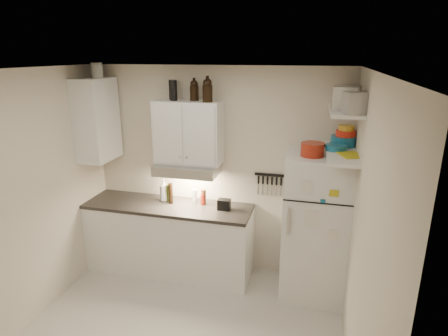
# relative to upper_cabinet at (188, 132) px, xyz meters

# --- Properties ---
(ceiling) EXTENTS (3.20, 3.00, 0.02)m
(ceiling) POSITION_rel_upper_cabinet_xyz_m (0.30, -1.33, 0.78)
(ceiling) COLOR silver
(ceiling) RESTS_ON ground
(back_wall) EXTENTS (3.20, 0.02, 2.60)m
(back_wall) POSITION_rel_upper_cabinet_xyz_m (0.30, 0.18, -0.53)
(back_wall) COLOR beige
(back_wall) RESTS_ON ground
(left_wall) EXTENTS (0.02, 3.00, 2.60)m
(left_wall) POSITION_rel_upper_cabinet_xyz_m (-1.31, -1.33, -0.53)
(left_wall) COLOR beige
(left_wall) RESTS_ON ground
(right_wall) EXTENTS (0.02, 3.00, 2.60)m
(right_wall) POSITION_rel_upper_cabinet_xyz_m (1.91, -1.33, -0.53)
(right_wall) COLOR beige
(right_wall) RESTS_ON ground
(base_cabinet) EXTENTS (2.10, 0.60, 0.88)m
(base_cabinet) POSITION_rel_upper_cabinet_xyz_m (-0.25, -0.14, -1.39)
(base_cabinet) COLOR white
(base_cabinet) RESTS_ON floor
(countertop) EXTENTS (2.10, 0.62, 0.04)m
(countertop) POSITION_rel_upper_cabinet_xyz_m (-0.25, -0.14, -0.93)
(countertop) COLOR #2C2825
(countertop) RESTS_ON base_cabinet
(upper_cabinet) EXTENTS (0.80, 0.33, 0.75)m
(upper_cabinet) POSITION_rel_upper_cabinet_xyz_m (0.00, 0.00, 0.00)
(upper_cabinet) COLOR white
(upper_cabinet) RESTS_ON back_wall
(side_cabinet) EXTENTS (0.33, 0.55, 1.00)m
(side_cabinet) POSITION_rel_upper_cabinet_xyz_m (-1.14, -0.14, 0.12)
(side_cabinet) COLOR white
(side_cabinet) RESTS_ON left_wall
(range_hood) EXTENTS (0.76, 0.46, 0.12)m
(range_hood) POSITION_rel_upper_cabinet_xyz_m (0.00, -0.06, -0.44)
(range_hood) COLOR silver
(range_hood) RESTS_ON back_wall
(fridge) EXTENTS (0.70, 0.68, 1.70)m
(fridge) POSITION_rel_upper_cabinet_xyz_m (1.55, -0.18, -0.98)
(fridge) COLOR white
(fridge) RESTS_ON floor
(shelf_hi) EXTENTS (0.30, 0.95, 0.03)m
(shelf_hi) POSITION_rel_upper_cabinet_xyz_m (1.75, -0.31, 0.38)
(shelf_hi) COLOR white
(shelf_hi) RESTS_ON right_wall
(shelf_lo) EXTENTS (0.30, 0.95, 0.03)m
(shelf_lo) POSITION_rel_upper_cabinet_xyz_m (1.75, -0.31, -0.07)
(shelf_lo) COLOR white
(shelf_lo) RESTS_ON right_wall
(knife_strip) EXTENTS (0.42, 0.02, 0.03)m
(knife_strip) POSITION_rel_upper_cabinet_xyz_m (1.00, 0.15, -0.51)
(knife_strip) COLOR black
(knife_strip) RESTS_ON back_wall
(dutch_oven) EXTENTS (0.32, 0.32, 0.14)m
(dutch_oven) POSITION_rel_upper_cabinet_xyz_m (1.46, -0.26, -0.05)
(dutch_oven) COLOR #9C2412
(dutch_oven) RESTS_ON fridge
(book_stack) EXTENTS (0.28, 0.31, 0.09)m
(book_stack) POSITION_rel_upper_cabinet_xyz_m (1.83, -0.43, -0.08)
(book_stack) COLOR gold
(book_stack) RESTS_ON fridge
(spice_jar) EXTENTS (0.08, 0.08, 0.11)m
(spice_jar) POSITION_rel_upper_cabinet_xyz_m (1.57, -0.26, -0.07)
(spice_jar) COLOR silver
(spice_jar) RESTS_ON fridge
(stock_pot) EXTENTS (0.34, 0.34, 0.20)m
(stock_pot) POSITION_rel_upper_cabinet_xyz_m (1.77, -0.01, 0.49)
(stock_pot) COLOR silver
(stock_pot) RESTS_ON shelf_hi
(tin_a) EXTENTS (0.25, 0.24, 0.22)m
(tin_a) POSITION_rel_upper_cabinet_xyz_m (1.73, -0.43, 0.50)
(tin_a) COLOR #AAAAAD
(tin_a) RESTS_ON shelf_hi
(tin_b) EXTENTS (0.24, 0.24, 0.19)m
(tin_b) POSITION_rel_upper_cabinet_xyz_m (1.81, -0.65, 0.49)
(tin_b) COLOR #AAAAAD
(tin_b) RESTS_ON shelf_hi
(bowl_teal) EXTENTS (0.26, 0.26, 0.11)m
(bowl_teal) POSITION_rel_upper_cabinet_xyz_m (1.77, -0.03, 0.00)
(bowl_teal) COLOR #186385
(bowl_teal) RESTS_ON shelf_lo
(bowl_orange) EXTENTS (0.21, 0.21, 0.06)m
(bowl_orange) POSITION_rel_upper_cabinet_xyz_m (1.79, -0.03, 0.09)
(bowl_orange) COLOR red
(bowl_orange) RESTS_ON bowl_teal
(bowl_yellow) EXTENTS (0.16, 0.16, 0.05)m
(bowl_yellow) POSITION_rel_upper_cabinet_xyz_m (1.79, -0.03, 0.15)
(bowl_yellow) COLOR gold
(bowl_yellow) RESTS_ON bowl_orange
(plates) EXTENTS (0.28, 0.28, 0.06)m
(plates) POSITION_rel_upper_cabinet_xyz_m (1.69, -0.25, -0.02)
(plates) COLOR #186385
(plates) RESTS_ON shelf_lo
(growler_a) EXTENTS (0.13, 0.13, 0.24)m
(growler_a) POSITION_rel_upper_cabinet_xyz_m (0.08, 0.02, 0.50)
(growler_a) COLOR black
(growler_a) RESTS_ON upper_cabinet
(growler_b) EXTENTS (0.13, 0.13, 0.27)m
(growler_b) POSITION_rel_upper_cabinet_xyz_m (0.26, -0.06, 0.51)
(growler_b) COLOR black
(growler_b) RESTS_ON upper_cabinet
(thermos_a) EXTENTS (0.09, 0.09, 0.23)m
(thermos_a) POSITION_rel_upper_cabinet_xyz_m (-0.15, -0.03, 0.49)
(thermos_a) COLOR black
(thermos_a) RESTS_ON upper_cabinet
(thermos_b) EXTENTS (0.09, 0.09, 0.23)m
(thermos_b) POSITION_rel_upper_cabinet_xyz_m (-0.21, 0.06, 0.49)
(thermos_b) COLOR black
(thermos_b) RESTS_ON upper_cabinet
(side_jar) EXTENTS (0.16, 0.16, 0.18)m
(side_jar) POSITION_rel_upper_cabinet_xyz_m (-1.08, -0.11, 0.71)
(side_jar) COLOR silver
(side_jar) RESTS_ON side_cabinet
(soap_bottle) EXTENTS (0.17, 0.17, 0.33)m
(soap_bottle) POSITION_rel_upper_cabinet_xyz_m (-0.34, -0.03, -0.74)
(soap_bottle) COLOR white
(soap_bottle) RESTS_ON countertop
(pepper_mill) EXTENTS (0.07, 0.07, 0.20)m
(pepper_mill) POSITION_rel_upper_cabinet_xyz_m (0.18, -0.01, -0.81)
(pepper_mill) COLOR brown
(pepper_mill) RESTS_ON countertop
(oil_bottle) EXTENTS (0.06, 0.06, 0.23)m
(oil_bottle) POSITION_rel_upper_cabinet_xyz_m (-0.28, -0.04, -0.79)
(oil_bottle) COLOR #4A5715
(oil_bottle) RESTS_ON countertop
(vinegar_bottle) EXTENTS (0.07, 0.07, 0.27)m
(vinegar_bottle) POSITION_rel_upper_cabinet_xyz_m (-0.23, -0.08, -0.77)
(vinegar_bottle) COLOR black
(vinegar_bottle) RESTS_ON countertop
(clear_bottle) EXTENTS (0.07, 0.07, 0.18)m
(clear_bottle) POSITION_rel_upper_cabinet_xyz_m (0.06, 0.00, -0.81)
(clear_bottle) COLOR silver
(clear_bottle) RESTS_ON countertop
(red_jar) EXTENTS (0.07, 0.07, 0.13)m
(red_jar) POSITION_rel_upper_cabinet_xyz_m (0.17, -0.02, -0.84)
(red_jar) COLOR #9C2412
(red_jar) RESTS_ON countertop
(caddy) EXTENTS (0.15, 0.11, 0.13)m
(caddy) POSITION_rel_upper_cabinet_xyz_m (0.47, -0.10, -0.84)
(caddy) COLOR black
(caddy) RESTS_ON countertop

